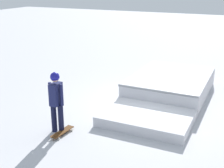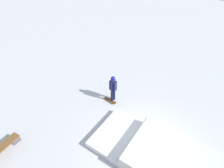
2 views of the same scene
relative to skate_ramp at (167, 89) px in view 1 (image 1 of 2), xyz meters
name	(u,v)px [view 1 (image 1 of 2)]	position (x,y,z in m)	size (l,w,h in m)	color
ground_plane	(151,106)	(0.96, -0.28, -0.32)	(60.00, 60.00, 0.00)	silver
skate_ramp	(167,89)	(0.00, 0.00, 0.00)	(5.41, 2.62, 0.74)	silver
skater	(56,98)	(3.80, -2.04, 0.69)	(0.39, 0.44, 1.73)	black
skateboard	(62,132)	(3.88, -1.85, -0.24)	(0.81, 0.31, 0.09)	#593314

